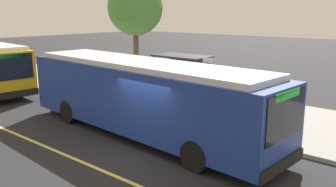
% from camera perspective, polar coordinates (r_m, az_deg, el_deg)
% --- Properties ---
extents(ground_plane, '(120.00, 120.00, 0.00)m').
position_cam_1_polar(ground_plane, '(12.92, -2.72, -8.94)').
color(ground_plane, '#232326').
extents(sidewalk_curb, '(44.00, 6.40, 0.15)m').
position_cam_1_polar(sidewalk_curb, '(17.54, 10.70, -3.01)').
color(sidewalk_curb, gray).
rests_on(sidewalk_curb, ground_plane).
extents(lane_stripe_center, '(36.00, 0.14, 0.01)m').
position_cam_1_polar(lane_stripe_center, '(11.53, -10.31, -11.88)').
color(lane_stripe_center, '#E0D64C').
rests_on(lane_stripe_center, ground_plane).
extents(transit_bus_main, '(12.01, 3.34, 2.95)m').
position_cam_1_polar(transit_bus_main, '(14.03, -4.08, -0.27)').
color(transit_bus_main, navy).
rests_on(transit_bus_main, ground_plane).
extents(bus_shelter, '(2.90, 1.60, 2.48)m').
position_cam_1_polar(bus_shelter, '(18.75, 2.00, 3.98)').
color(bus_shelter, '#333338').
rests_on(bus_shelter, sidewalk_curb).
extents(waiting_bench, '(1.60, 0.48, 0.95)m').
position_cam_1_polar(waiting_bench, '(18.61, 2.73, -0.12)').
color(waiting_bench, brown).
rests_on(waiting_bench, sidewalk_curb).
extents(route_sign_post, '(0.44, 0.08, 2.80)m').
position_cam_1_polar(route_sign_post, '(15.14, 6.17, 1.96)').
color(route_sign_post, '#333338').
rests_on(route_sign_post, sidewalk_curb).
extents(pedestrian_commuter, '(0.24, 0.40, 1.69)m').
position_cam_1_polar(pedestrian_commuter, '(17.54, 2.35, 0.71)').
color(pedestrian_commuter, '#282D47').
rests_on(pedestrian_commuter, sidewalk_curb).
extents(street_tree_near_shelter, '(3.61, 3.61, 6.71)m').
position_cam_1_polar(street_tree_near_shelter, '(24.23, -5.19, 13.28)').
color(street_tree_near_shelter, brown).
rests_on(street_tree_near_shelter, sidewalk_curb).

